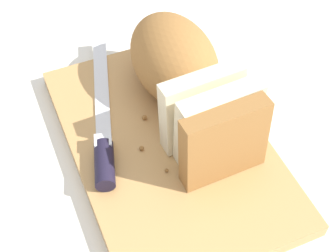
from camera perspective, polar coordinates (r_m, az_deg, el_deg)
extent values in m
plane|color=silver|center=(0.69, 0.00, -2.77)|extent=(3.00, 3.00, 0.00)
cube|color=tan|center=(0.68, 0.00, -2.22)|extent=(0.39, 0.26, 0.02)
ellipsoid|color=#996633|center=(0.70, 0.66, 7.63)|extent=(0.17, 0.12, 0.11)
cube|color=beige|center=(0.64, 3.89, 2.05)|extent=(0.04, 0.11, 0.11)
cube|color=beige|center=(0.62, 5.72, 0.32)|extent=(0.03, 0.11, 0.11)
cube|color=#996633|center=(0.61, 6.43, -1.93)|extent=(0.03, 0.11, 0.11)
cube|color=silver|center=(0.74, -7.59, 4.30)|extent=(0.22, 0.09, 0.00)
cylinder|color=black|center=(0.64, -7.26, -4.38)|extent=(0.07, 0.04, 0.03)
cube|color=silver|center=(0.66, -7.36, -2.12)|extent=(0.03, 0.03, 0.02)
sphere|color=#996633|center=(0.69, -2.72, 0.98)|extent=(0.01, 0.01, 0.01)
sphere|color=#996633|center=(0.64, -0.18, -5.08)|extent=(0.00, 0.00, 0.00)
sphere|color=#996633|center=(0.66, -2.97, -2.68)|extent=(0.01, 0.01, 0.01)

